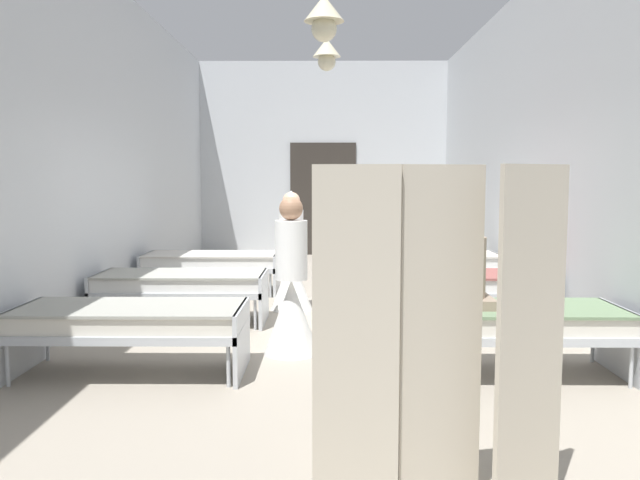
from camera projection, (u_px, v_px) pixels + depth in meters
ground_plane at (320, 327)px, 7.27m from camera, size 5.85×13.81×0.10m
room_shell at (321, 146)px, 8.27m from camera, size 5.65×13.41×4.11m
bed_left_row_0 at (131, 322)px, 5.35m from camera, size 1.90×0.84×0.57m
bed_right_row_0 at (507, 323)px, 5.32m from camera, size 1.90×0.84×0.57m
bed_left_row_1 at (182, 284)px, 7.24m from camera, size 1.90×0.84×0.57m
bed_right_row_1 at (460, 285)px, 7.21m from camera, size 1.90×0.84×0.57m
bed_left_row_2 at (212, 263)px, 9.13m from camera, size 1.90×0.84×0.57m
bed_right_row_2 at (432, 263)px, 9.10m from camera, size 1.90×0.84×0.57m
nurse_near_aisle at (377, 367)px, 3.75m from camera, size 0.52×0.52×1.49m
nurse_mid_aisle at (292, 268)px, 7.97m from camera, size 0.52×0.52×1.49m
nurse_far_aisle at (291, 298)px, 5.95m from camera, size 0.52×0.52×1.49m
patient_seated_primary at (466, 271)px, 5.29m from camera, size 0.44×0.44×0.80m
privacy_screen at (442, 341)px, 3.09m from camera, size 1.24×0.23×1.70m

